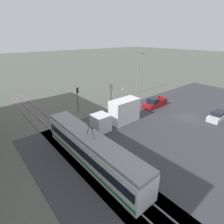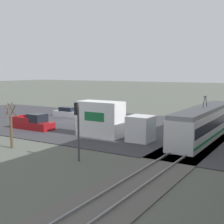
% 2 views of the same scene
% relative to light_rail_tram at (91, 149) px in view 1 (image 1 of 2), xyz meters
% --- Properties ---
extents(ground_plane, '(320.00, 320.00, 0.00)m').
position_rel_light_rail_tram_xyz_m(ground_plane, '(-1.32, -19.01, -1.64)').
color(ground_plane, '#565B51').
extents(road_surface, '(22.91, 49.68, 0.08)m').
position_rel_light_rail_tram_xyz_m(road_surface, '(-1.32, -19.01, -1.60)').
color(road_surface, '#38383D').
rests_on(road_surface, ground).
extents(rail_bed, '(66.63, 4.40, 0.22)m').
position_rel_light_rail_tram_xyz_m(rail_bed, '(-1.32, 0.00, -1.59)').
color(rail_bed, '#5B5954').
rests_on(rail_bed, ground).
extents(light_rail_tram, '(15.71, 2.62, 4.34)m').
position_rel_light_rail_tram_xyz_m(light_rail_tram, '(0.00, 0.00, 0.00)').
color(light_rail_tram, white).
rests_on(light_rail_tram, ground).
extents(box_truck, '(2.36, 8.34, 3.73)m').
position_rel_light_rail_tram_xyz_m(box_truck, '(4.86, -8.52, 0.16)').
color(box_truck, silver).
rests_on(box_truck, ground).
extents(pickup_truck, '(1.99, 5.37, 1.88)m').
position_rel_light_rail_tram_xyz_m(pickup_truck, '(5.61, -18.80, -0.85)').
color(pickup_truck, maroon).
rests_on(pickup_truck, ground).
extents(sedan_car_0, '(1.81, 4.55, 1.44)m').
position_rel_light_rail_tram_xyz_m(sedan_car_0, '(-4.74, -22.10, -0.97)').
color(sedan_car_0, silver).
rests_on(sedan_car_0, ground).
extents(traffic_light_pole, '(0.28, 0.47, 4.58)m').
position_rel_light_rail_tram_xyz_m(traffic_light_pole, '(13.35, -6.13, 1.37)').
color(traffic_light_pole, '#47474C').
rests_on(traffic_light_pole, ground).
extents(street_tree, '(1.00, 0.83, 4.20)m').
position_rel_light_rail_tram_xyz_m(street_tree, '(13.20, -13.84, 0.27)').
color(street_tree, brown).
rests_on(street_tree, ground).
extents(street_lamp_near_crossing, '(0.36, 1.95, 9.46)m').
position_rel_light_rail_tram_xyz_m(street_lamp_near_crossing, '(14.23, -23.10, 3.73)').
color(street_lamp_near_crossing, gray).
rests_on(street_lamp_near_crossing, ground).
extents(no_parking_sign, '(0.32, 0.08, 2.48)m').
position_rel_light_rail_tram_xyz_m(no_parking_sign, '(13.53, -17.43, -0.14)').
color(no_parking_sign, gray).
rests_on(no_parking_sign, ground).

